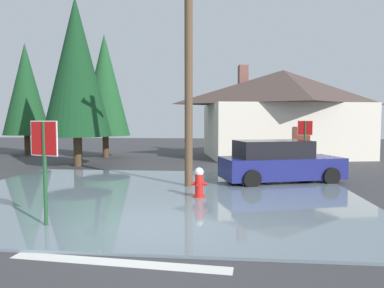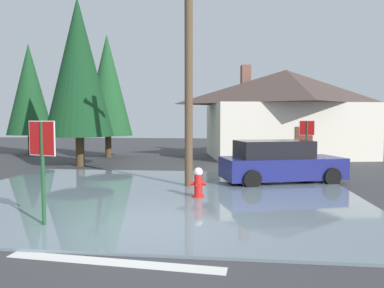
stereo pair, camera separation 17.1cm
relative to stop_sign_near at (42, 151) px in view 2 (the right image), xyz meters
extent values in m
cube|color=#38383A|center=(2.28, 0.27, -1.71)|extent=(80.00, 80.00, 0.10)
cube|color=slate|center=(1.57, 3.56, -1.63)|extent=(12.58, 10.00, 0.06)
cube|color=silver|center=(2.12, -1.70, -1.66)|extent=(3.76, 0.61, 0.01)
cylinder|color=#1E4C28|center=(0.00, 0.00, -0.51)|extent=(0.08, 0.08, 2.30)
cube|color=white|center=(0.00, 0.00, 0.28)|extent=(0.72, 0.26, 0.75)
cube|color=red|center=(0.00, 0.00, 0.28)|extent=(0.68, 0.26, 0.71)
cylinder|color=red|center=(3.08, 3.18, -1.60)|extent=(0.34, 0.34, 0.11)
cylinder|color=red|center=(3.08, 3.18, -1.24)|extent=(0.25, 0.25, 0.62)
sphere|color=white|center=(3.08, 3.18, -0.85)|extent=(0.27, 0.27, 0.27)
cylinder|color=red|center=(2.90, 3.18, -1.21)|extent=(0.11, 0.10, 0.10)
cylinder|color=red|center=(3.26, 3.18, -1.21)|extent=(0.11, 0.10, 0.10)
cylinder|color=red|center=(3.08, 3.00, -1.21)|extent=(0.12, 0.11, 0.12)
cylinder|color=brown|center=(2.58, 4.95, 2.21)|extent=(0.28, 0.28, 7.74)
cylinder|color=#1E4C28|center=(7.55, 9.81, -0.50)|extent=(0.08, 0.08, 2.32)
cube|color=white|center=(7.55, 9.81, 0.34)|extent=(0.67, 0.19, 0.69)
cube|color=red|center=(7.55, 9.81, 0.34)|extent=(0.63, 0.19, 0.65)
cube|color=silver|center=(7.49, 16.21, 0.03)|extent=(10.42, 7.86, 3.38)
pyramid|color=#473833|center=(7.49, 16.21, 2.82)|extent=(11.25, 8.49, 2.20)
cube|color=brown|center=(4.97, 16.87, 3.37)|extent=(0.70, 0.70, 1.98)
cube|color=#592D1E|center=(8.08, 13.14, -0.66)|extent=(0.99, 0.25, 2.00)
cube|color=navy|center=(5.94, 6.34, -1.09)|extent=(4.78, 3.03, 0.78)
cube|color=black|center=(5.60, 6.23, -0.39)|extent=(3.02, 2.30, 0.64)
cylinder|color=black|center=(7.12, 7.64, -1.34)|extent=(0.68, 0.40, 0.64)
cylinder|color=black|center=(7.65, 5.93, -1.34)|extent=(0.68, 0.40, 0.64)
cylinder|color=black|center=(4.23, 6.75, -1.34)|extent=(0.68, 0.40, 0.64)
cylinder|color=black|center=(4.76, 5.04, -1.34)|extent=(0.68, 0.40, 0.64)
cylinder|color=#4C3823|center=(-3.68, 10.19, -0.89)|extent=(0.43, 0.43, 1.54)
cone|color=#143D1E|center=(-3.68, 10.19, 3.38)|extent=(3.42, 3.42, 7.00)
cylinder|color=#4C3823|center=(-3.76, 14.63, -0.96)|extent=(0.39, 0.39, 1.40)
cone|color=#1E5128|center=(-3.76, 14.63, 2.91)|extent=(3.10, 3.10, 6.36)
cylinder|color=#4C3823|center=(-9.82, 16.02, -0.97)|extent=(0.38, 0.38, 1.37)
cone|color=#194723|center=(-9.82, 16.02, 2.84)|extent=(3.05, 3.05, 6.25)
camera|label=1|loc=(3.87, -7.20, 0.65)|focal=33.16mm
camera|label=2|loc=(4.04, -7.19, 0.65)|focal=33.16mm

